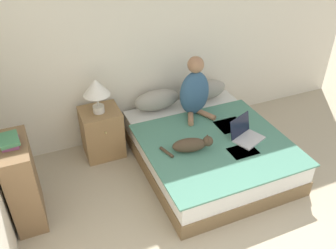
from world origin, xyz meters
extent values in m
cube|color=silver|center=(0.00, 3.35, 1.27)|extent=(5.58, 0.05, 2.55)
cube|color=brown|center=(0.00, 2.33, 0.10)|extent=(1.60, 1.92, 0.19)
cube|color=silver|center=(0.00, 2.33, 0.31)|extent=(1.58, 1.89, 0.23)
cube|color=#4C8470|center=(0.00, 2.14, 0.43)|extent=(1.65, 1.53, 0.02)
cube|color=silver|center=(0.20, 1.90, 0.43)|extent=(0.32, 0.23, 0.01)
cube|color=silver|center=(0.34, 2.41, 0.43)|extent=(0.34, 0.30, 0.01)
ellipsoid|color=gray|center=(-0.36, 3.13, 0.58)|extent=(0.62, 0.26, 0.27)
ellipsoid|color=gray|center=(0.36, 3.13, 0.58)|extent=(0.62, 0.26, 0.27)
ellipsoid|color=#33567A|center=(0.05, 2.84, 0.74)|extent=(0.40, 0.22, 0.60)
sphere|color=#9E7051|center=(0.05, 2.84, 1.13)|extent=(0.20, 0.20, 0.20)
cylinder|color=#9E7051|center=(-0.06, 2.70, 0.47)|extent=(0.18, 0.28, 0.07)
cylinder|color=#9E7051|center=(0.16, 2.70, 0.47)|extent=(0.18, 0.28, 0.07)
ellipsoid|color=#473828|center=(-0.36, 2.14, 0.52)|extent=(0.41, 0.24, 0.16)
sphere|color=#473828|center=(-0.15, 2.09, 0.55)|extent=(0.12, 0.12, 0.12)
cone|color=#473828|center=(-0.14, 2.13, 0.59)|extent=(0.05, 0.05, 0.05)
cone|color=#473828|center=(-0.16, 2.06, 0.59)|extent=(0.05, 0.05, 0.05)
cylinder|color=#473828|center=(-0.61, 2.20, 0.46)|extent=(0.10, 0.21, 0.04)
cube|color=#B7B7BC|center=(0.38, 2.05, 0.45)|extent=(0.41, 0.35, 0.02)
cube|color=black|center=(0.32, 2.19, 0.57)|extent=(0.34, 0.18, 0.24)
cube|color=#937047|center=(-1.14, 3.06, 0.32)|extent=(0.48, 0.44, 0.64)
sphere|color=tan|center=(-1.14, 2.82, 0.46)|extent=(0.03, 0.03, 0.03)
cylinder|color=beige|center=(-1.14, 3.03, 0.68)|extent=(0.14, 0.14, 0.09)
cylinder|color=beige|center=(-1.14, 3.03, 0.80)|extent=(0.02, 0.02, 0.15)
cone|color=white|center=(-1.14, 3.03, 0.98)|extent=(0.32, 0.32, 0.19)
cube|color=brown|center=(-2.12, 2.30, 0.47)|extent=(0.28, 0.62, 0.93)
cube|color=#844270|center=(-2.12, 2.30, 0.95)|extent=(0.16, 0.20, 0.04)
cube|color=#3D7A51|center=(-2.12, 2.30, 0.99)|extent=(0.19, 0.25, 0.04)
camera|label=1|loc=(-1.81, -0.67, 2.90)|focal=38.00mm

